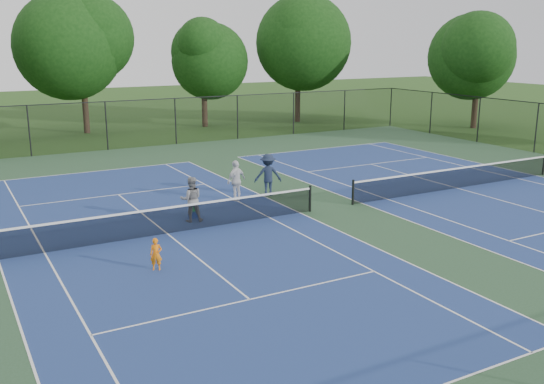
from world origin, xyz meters
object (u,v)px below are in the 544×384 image
tree_back_d (298,38)px  child_player (156,254)px  bystander_a (236,180)px  tree_back_b (80,41)px  tree_side_e (479,52)px  tree_back_c (203,56)px  instructor (191,199)px  bystander_b (268,175)px  ball_hopper (193,206)px  ball_crate (194,214)px

tree_back_d → child_player: size_ratio=10.55×
bystander_a → tree_back_b: bearing=-107.8°
tree_back_b → bystander_a: bearing=-87.1°
tree_back_b → bystander_a: tree_back_b is taller
tree_back_d → tree_side_e: tree_back_d is taller
tree_back_c → instructor: bearing=-114.0°
tree_back_d → tree_side_e: bearing=-45.0°
instructor → bystander_b: bystander_b is taller
tree_back_d → tree_back_c: bearing=172.9°
instructor → bystander_a: (2.82, 1.98, 0.01)m
child_player → ball_hopper: bearing=80.6°
tree_back_b → tree_back_d: bearing=-6.7°
child_player → bystander_a: size_ratio=0.57×
tree_back_d → ball_crate: bearing=-129.2°
tree_back_c → bystander_b: (-6.24, -21.88, -4.56)m
tree_back_b → ball_hopper: 25.36m
ball_crate → tree_back_d: bearing=50.8°
tree_back_d → bystander_a: bearing=-127.0°
tree_back_d → bystander_a: 26.97m
tree_back_b → ball_crate: size_ratio=27.19×
tree_back_b → child_player: size_ratio=10.21×
bystander_b → ball_crate: bearing=42.1°
tree_back_b → bystander_b: bearing=-83.1°
tree_side_e → ball_crate: (-28.43, -12.57, -5.67)m
tree_back_c → bystander_a: 23.81m
bystander_a → ball_crate: size_ratio=4.71×
tree_side_e → ball_hopper: (-28.43, -12.57, -5.32)m
bystander_b → bystander_a: bearing=24.5°
tree_back_d → ball_crate: 29.90m
child_player → instructor: 5.02m
ball_crate → tree_side_e: bearing=23.8°
tree_back_c → tree_side_e: size_ratio=0.95×
tree_back_c → instructor: tree_back_c is taller
tree_back_b → instructor: 25.68m
tree_side_e → ball_hopper: size_ratio=22.02×
bystander_a → ball_hopper: size_ratio=4.31×
ball_crate → ball_hopper: ball_hopper is taller
tree_back_b → ball_crate: (-1.43, -24.57, -6.45)m
tree_back_c → ball_crate: (-10.43, -23.57, -5.34)m
tree_side_e → child_player: tree_side_e is taller
tree_back_c → ball_hopper: (-10.43, -23.57, -5.00)m
tree_back_d → tree_back_b: bearing=173.3°
ball_crate → ball_hopper: bearing=0.0°
bystander_a → tree_side_e: bearing=-177.6°
child_player → bystander_b: bearing=65.0°
tree_back_c → tree_side_e: 21.10m
bystander_b → ball_hopper: 4.54m
bystander_b → tree_side_e: bearing=-135.8°
bystander_b → ball_crate: bystander_b is taller
bystander_a → ball_hopper: 3.05m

